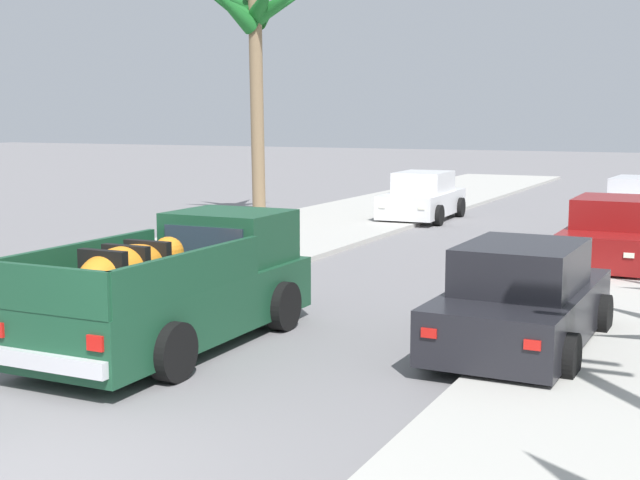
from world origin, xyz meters
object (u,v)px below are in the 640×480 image
object	(u,v)px
car_right_mid	(522,301)
palm_tree_right_back	(256,24)
car_right_near	(423,198)
car_left_near	(611,235)
car_left_mid	(640,206)
pickup_truck	(178,289)

from	to	relation	value
car_right_mid	palm_tree_right_back	distance (m)	17.23
car_right_near	palm_tree_right_back	xyz separation A→B (m)	(-4.65, -2.46, 5.40)
car_right_near	palm_tree_right_back	bearing A→B (deg)	-152.10
car_left_near	palm_tree_right_back	bearing A→B (deg)	159.45
car_left_mid	car_right_near	bearing A→B (deg)	-177.10
pickup_truck	car_left_mid	xyz separation A→B (m)	(4.62, 16.60, -0.10)
palm_tree_right_back	car_right_near	bearing A→B (deg)	27.90
car_right_near	car_right_mid	distance (m)	15.85
car_right_near	car_right_mid	size ratio (longest dim) A/B	1.01
pickup_truck	palm_tree_right_back	bearing A→B (deg)	115.47
car_left_mid	car_right_mid	distance (m)	14.79
car_left_near	pickup_truck	bearing A→B (deg)	-116.35
car_left_near	car_right_near	xyz separation A→B (m)	(-6.66, 6.70, 0.00)
pickup_truck	car_right_mid	bearing A→B (deg)	21.64
pickup_truck	car_left_near	bearing A→B (deg)	63.65
pickup_truck	palm_tree_right_back	xyz separation A→B (m)	(-6.58, 13.81, 5.30)
car_right_near	car_left_mid	world-z (taller)	same
car_right_near	car_right_mid	world-z (taller)	same
pickup_truck	car_right_near	xyz separation A→B (m)	(-1.93, 16.27, -0.10)
car_left_mid	palm_tree_right_back	bearing A→B (deg)	-165.99
pickup_truck	car_right_mid	xyz separation A→B (m)	(4.55, 1.81, -0.10)
car_right_mid	car_left_near	bearing A→B (deg)	88.62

